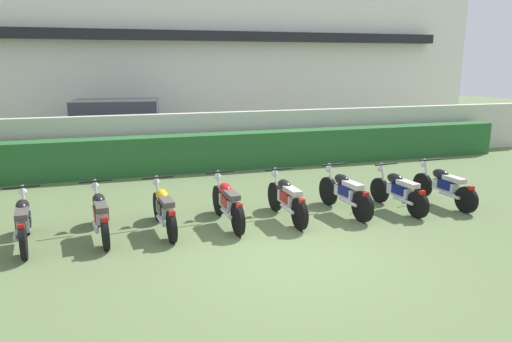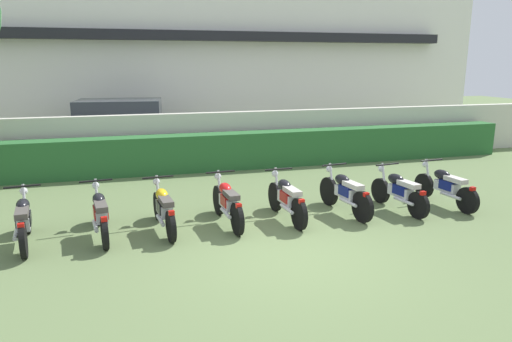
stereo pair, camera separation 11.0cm
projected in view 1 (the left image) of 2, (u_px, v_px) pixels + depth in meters
name	position (u px, v px, depth m)	size (l,w,h in m)	color
ground	(290.00, 254.00, 7.72)	(60.00, 60.00, 0.00)	#607547
building	(174.00, 45.00, 20.40)	(25.43, 6.50, 7.69)	white
compound_wall	(207.00, 139.00, 14.26)	(24.16, 0.30, 1.61)	beige
hedge_row	(212.00, 152.00, 13.67)	(19.33, 0.70, 1.07)	#28602D
parked_car	(122.00, 128.00, 15.58)	(4.70, 2.53, 1.89)	silver
motorcycle_in_row_0	(24.00, 221.00, 7.99)	(0.60, 1.83, 0.96)	black
motorcycle_in_row_1	(100.00, 214.00, 8.41)	(0.60, 1.91, 0.94)	black
motorcycle_in_row_2	(164.00, 208.00, 8.72)	(0.60, 1.85, 0.94)	black
motorcycle_in_row_3	(227.00, 202.00, 9.07)	(0.60, 1.90, 0.96)	black
motorcycle_in_row_4	(287.00, 198.00, 9.33)	(0.60, 1.85, 0.96)	black
motorcycle_in_row_5	(345.00, 192.00, 9.74)	(0.60, 1.88, 0.97)	black
motorcycle_in_row_6	(398.00, 190.00, 9.95)	(0.60, 1.76, 0.94)	black
motorcycle_in_row_7	(444.00, 185.00, 10.34)	(0.60, 1.88, 0.94)	black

